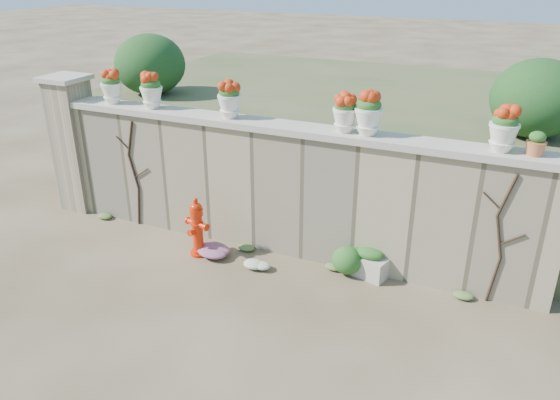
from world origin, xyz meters
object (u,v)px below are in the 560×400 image
at_px(urn_pot_0, 111,87).
at_px(terracotta_pot, 536,145).
at_px(fire_hydrant, 197,227).
at_px(planter_box, 369,263).

distance_m(urn_pot_0, terracotta_pot, 6.57).
distance_m(fire_hydrant, urn_pot_0, 2.83).
bearing_deg(fire_hydrant, urn_pot_0, 173.48).
bearing_deg(urn_pot_0, fire_hydrant, -19.99).
xyz_separation_m(urn_pot_0, terracotta_pot, (6.57, 0.00, -0.14)).
xyz_separation_m(planter_box, terracotta_pot, (1.92, 0.25, 2.02)).
relative_size(fire_hydrant, urn_pot_0, 1.77).
height_order(planter_box, terracotta_pot, terracotta_pot).
relative_size(urn_pot_0, terracotta_pot, 1.85).
distance_m(fire_hydrant, terracotta_pot, 4.95).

